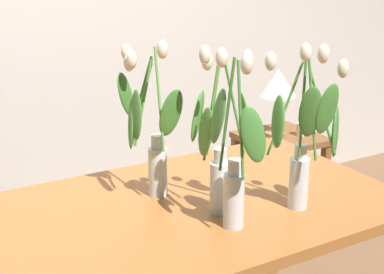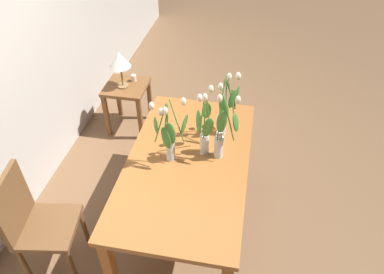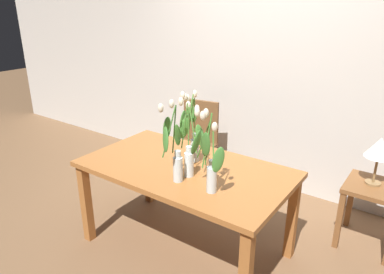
{
  "view_description": "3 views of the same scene",
  "coord_description": "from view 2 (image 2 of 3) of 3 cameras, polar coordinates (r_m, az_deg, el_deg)",
  "views": [
    {
      "loc": [
        -0.85,
        -1.57,
        1.58
      ],
      "look_at": [
        0.05,
        -0.02,
        1.0
      ],
      "focal_mm": 52.93,
      "sensor_mm": 36.0,
      "label": 1
    },
    {
      "loc": [
        -1.89,
        -0.39,
        2.6
      ],
      "look_at": [
        0.05,
        -0.02,
        0.94
      ],
      "focal_mm": 33.6,
      "sensor_mm": 36.0,
      "label": 2
    },
    {
      "loc": [
        1.47,
        -1.99,
        1.93
      ],
      "look_at": [
        0.01,
        0.08,
        0.96
      ],
      "focal_mm": 33.49,
      "sensor_mm": 36.0,
      "label": 3
    }
  ],
  "objects": [
    {
      "name": "tulip_vase_1",
      "position": [
        2.52,
        -3.63,
        -0.15
      ],
      "size": [
        0.19,
        0.25,
        0.58
      ],
      "color": "silver",
      "rests_on": "dining_table"
    },
    {
      "name": "tulip_vase_0",
      "position": [
        2.78,
        5.51,
        4.26
      ],
      "size": [
        0.28,
        0.16,
        0.58
      ],
      "color": "silver",
      "rests_on": "dining_table"
    },
    {
      "name": "pillar_candle",
      "position": [
        3.98,
        -9.24,
        9.22
      ],
      "size": [
        0.06,
        0.06,
        0.07
      ],
      "primitive_type": "cylinder",
      "color": "beige",
      "rests_on": "side_table"
    },
    {
      "name": "tulip_vase_3",
      "position": [
        2.58,
        4.74,
        -0.04
      ],
      "size": [
        0.14,
        0.18,
        0.58
      ],
      "color": "silver",
      "rests_on": "dining_table"
    },
    {
      "name": "table_lamp",
      "position": [
        3.77,
        -11.44,
        11.81
      ],
      "size": [
        0.22,
        0.22,
        0.4
      ],
      "color": "olive",
      "rests_on": "side_table"
    },
    {
      "name": "ground_plane",
      "position": [
        3.23,
        -0.59,
        -13.29
      ],
      "size": [
        18.0,
        18.0,
        0.0
      ],
      "primitive_type": "plane",
      "color": "brown"
    },
    {
      "name": "dining_table",
      "position": [
        2.74,
        -0.68,
        -5.17
      ],
      "size": [
        1.6,
        0.9,
        0.74
      ],
      "color": "#A3602D",
      "rests_on": "ground"
    },
    {
      "name": "tulip_vase_2",
      "position": [
        2.6,
        2.01,
        0.93
      ],
      "size": [
        0.25,
        0.15,
        0.58
      ],
      "color": "silver",
      "rests_on": "dining_table"
    },
    {
      "name": "dining_chair",
      "position": [
        2.81,
        -23.71,
        -12.05
      ],
      "size": [
        0.46,
        0.46,
        0.93
      ],
      "color": "brown",
      "rests_on": "ground"
    },
    {
      "name": "side_table",
      "position": [
        4.0,
        -10.26,
        6.63
      ],
      "size": [
        0.44,
        0.44,
        0.55
      ],
      "color": "brown",
      "rests_on": "ground"
    }
  ]
}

